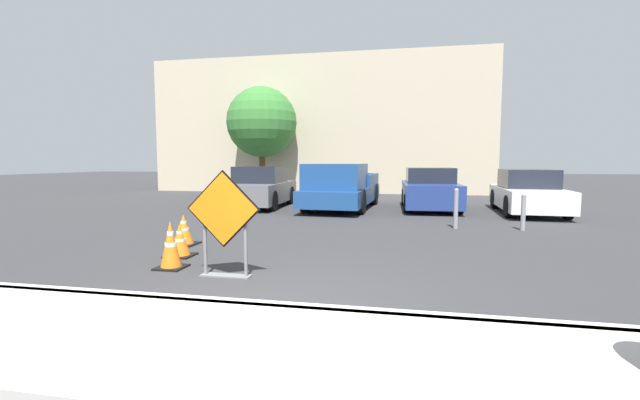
% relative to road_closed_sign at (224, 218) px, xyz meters
% --- Properties ---
extents(ground_plane, '(96.00, 96.00, 0.00)m').
position_rel_road_closed_sign_xyz_m(ground_plane, '(1.27, 8.61, -0.89)').
color(ground_plane, '#333335').
extents(sidewalk_strip, '(26.75, 2.09, 0.14)m').
position_rel_road_closed_sign_xyz_m(sidewalk_strip, '(1.27, -2.43, -0.82)').
color(sidewalk_strip, beige).
rests_on(sidewalk_strip, ground_plane).
extents(curb_lip, '(26.75, 0.20, 0.14)m').
position_rel_road_closed_sign_xyz_m(curb_lip, '(1.27, -1.39, -0.82)').
color(curb_lip, beige).
rests_on(curb_lip, ground_plane).
extents(road_closed_sign, '(1.14, 0.20, 1.59)m').
position_rel_road_closed_sign_xyz_m(road_closed_sign, '(0.00, 0.00, 0.00)').
color(road_closed_sign, black).
rests_on(road_closed_sign, ground_plane).
extents(traffic_cone_nearest, '(0.44, 0.44, 0.77)m').
position_rel_road_closed_sign_xyz_m(traffic_cone_nearest, '(-1.07, 0.32, -0.51)').
color(traffic_cone_nearest, black).
rests_on(traffic_cone_nearest, ground_plane).
extents(traffic_cone_second, '(0.48, 0.48, 0.59)m').
position_rel_road_closed_sign_xyz_m(traffic_cone_second, '(-1.37, 1.14, -0.60)').
color(traffic_cone_second, black).
rests_on(traffic_cone_second, ground_plane).
extents(traffic_cone_third, '(0.53, 0.53, 0.63)m').
position_rel_road_closed_sign_xyz_m(traffic_cone_third, '(-1.85, 2.14, -0.58)').
color(traffic_cone_third, black).
rests_on(traffic_cone_third, ground_plane).
extents(parked_car_nearest, '(2.00, 4.09, 1.52)m').
position_rel_road_closed_sign_xyz_m(parked_car_nearest, '(-2.75, 9.40, -0.18)').
color(parked_car_nearest, slate).
rests_on(parked_car_nearest, ground_plane).
extents(pickup_truck, '(2.33, 5.49, 1.63)m').
position_rel_road_closed_sign_xyz_m(pickup_truck, '(0.33, 9.22, -0.14)').
color(pickup_truck, navy).
rests_on(pickup_truck, ground_plane).
extents(parked_car_second, '(2.01, 4.27, 1.48)m').
position_rel_road_closed_sign_xyz_m(parked_car_second, '(3.45, 9.90, -0.20)').
color(parked_car_second, navy).
rests_on(parked_car_second, ground_plane).
extents(parked_car_third, '(1.96, 4.40, 1.44)m').
position_rel_road_closed_sign_xyz_m(parked_car_third, '(6.55, 9.28, -0.22)').
color(parked_car_third, white).
rests_on(parked_car_third, ground_plane).
extents(bollard_nearest, '(0.12, 0.12, 1.03)m').
position_rel_road_closed_sign_xyz_m(bollard_nearest, '(3.88, 5.47, -0.34)').
color(bollard_nearest, gray).
rests_on(bollard_nearest, ground_plane).
extents(bollard_second, '(0.12, 0.12, 0.92)m').
position_rel_road_closed_sign_xyz_m(bollard_second, '(5.48, 5.47, -0.40)').
color(bollard_second, gray).
rests_on(bollard_second, ground_plane).
extents(building_facade_backdrop, '(18.69, 5.00, 7.39)m').
position_rel_road_closed_sign_xyz_m(building_facade_backdrop, '(-2.24, 19.20, 2.81)').
color(building_facade_backdrop, beige).
rests_on(building_facade_backdrop, ground_plane).
extents(street_tree_behind_lot, '(3.61, 3.61, 5.52)m').
position_rel_road_closed_sign_xyz_m(street_tree_behind_lot, '(-4.74, 15.41, 2.82)').
color(street_tree_behind_lot, '#513823').
rests_on(street_tree_behind_lot, ground_plane).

